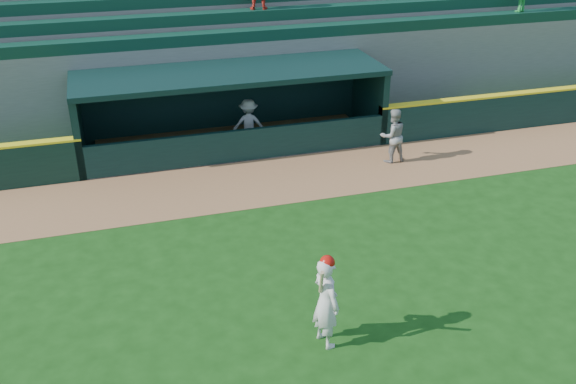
% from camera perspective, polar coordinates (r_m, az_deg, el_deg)
% --- Properties ---
extents(ground, '(120.00, 120.00, 0.00)m').
position_cam_1_polar(ground, '(13.94, 1.90, -7.63)').
color(ground, '#144010').
rests_on(ground, ground).
extents(warning_track, '(40.00, 3.00, 0.01)m').
position_cam_1_polar(warning_track, '(18.03, -3.00, 0.84)').
color(warning_track, '#98653C').
rests_on(warning_track, ground).
extents(dugout_player_front, '(0.83, 0.66, 1.65)m').
position_cam_1_polar(dugout_player_front, '(19.30, 9.29, 4.96)').
color(dugout_player_front, gray).
rests_on(dugout_player_front, ground).
extents(dugout_player_inside, '(1.13, 0.80, 1.59)m').
position_cam_1_polar(dugout_player_inside, '(20.09, -3.51, 6.06)').
color(dugout_player_inside, '#AAAAA4').
rests_on(dugout_player_inside, ground).
extents(dugout, '(9.40, 2.80, 2.46)m').
position_cam_1_polar(dugout, '(20.33, -5.21, 7.94)').
color(dugout, slate).
rests_on(dugout, ground).
extents(stands, '(34.50, 6.34, 7.55)m').
position_cam_1_polar(stands, '(24.38, -7.61, 13.51)').
color(stands, slate).
rests_on(stands, ground).
extents(batter_at_plate, '(0.59, 0.85, 1.90)m').
position_cam_1_polar(batter_at_plate, '(11.69, 3.40, -9.61)').
color(batter_at_plate, silver).
rests_on(batter_at_plate, ground).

